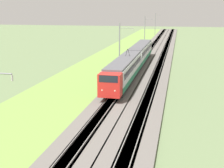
{
  "coord_description": "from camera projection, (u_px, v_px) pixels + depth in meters",
  "views": [
    {
      "loc": [
        -5.33,
        -7.8,
        11.29
      ],
      "look_at": [
        31.04,
        0.0,
        2.25
      ],
      "focal_mm": 50.0,
      "sensor_mm": 36.0,
      "label": 1
    }
  ],
  "objects": [
    {
      "name": "catenary_mast_far",
      "position": [
        145.0,
        31.0,
        95.07
      ],
      "size": [
        0.22,
        2.56,
        9.02
      ],
      "color": "slate",
      "rests_on": "ground"
    },
    {
      "name": "track_main",
      "position": [
        134.0,
        71.0,
        56.79
      ],
      "size": [
        240.0,
        1.57,
        0.45
      ],
      "color": "#4C4238",
      "rests_on": "ground"
    },
    {
      "name": "catenary_mast_distant",
      "position": [
        155.0,
        24.0,
        134.2
      ],
      "size": [
        0.22,
        2.56,
        9.4
      ],
      "color": "slate",
      "rests_on": "ground"
    },
    {
      "name": "grass_verge",
      "position": [
        100.0,
        70.0,
        58.1
      ],
      "size": [
        240.0,
        13.26,
        0.12
      ],
      "color": "olive",
      "rests_on": "ground"
    },
    {
      "name": "track_adjacent",
      "position": [
        157.0,
        72.0,
        55.92
      ],
      "size": [
        240.0,
        1.57,
        0.45
      ],
      "color": "#4C4238",
      "rests_on": "ground"
    },
    {
      "name": "passenger_train",
      "position": [
        134.0,
        59.0,
        55.96
      ],
      "size": [
        40.88,
        2.83,
        5.12
      ],
      "rotation": [
        0.0,
        0.0,
        3.14
      ],
      "color": "red",
      "rests_on": "ground"
    },
    {
      "name": "ballast_main",
      "position": [
        134.0,
        71.0,
        56.79
      ],
      "size": [
        240.0,
        4.4,
        0.3
      ],
      "color": "#605B56",
      "rests_on": "ground"
    },
    {
      "name": "ballast_adjacent",
      "position": [
        157.0,
        72.0,
        55.92
      ],
      "size": [
        240.0,
        4.4,
        0.3
      ],
      "color": "#605B56",
      "rests_on": "ground"
    },
    {
      "name": "catenary_mast_mid",
      "position": [
        120.0,
        47.0,
        55.92
      ],
      "size": [
        0.22,
        2.56,
        8.81
      ],
      "color": "slate",
      "rests_on": "ground"
    }
  ]
}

